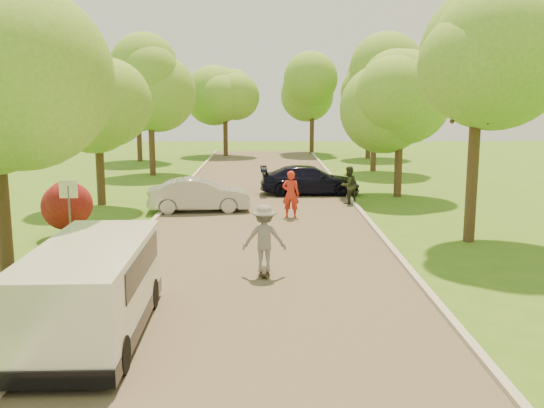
{
  "coord_description": "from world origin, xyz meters",
  "views": [
    {
      "loc": [
        0.18,
        -14.17,
        4.66
      ],
      "look_at": [
        0.38,
        4.73,
        1.3
      ],
      "focal_mm": 40.0,
      "sensor_mm": 36.0,
      "label": 1
    }
  ],
  "objects_px": {
    "dark_sedan": "(310,180)",
    "longboard": "(264,272)",
    "street_sign": "(69,200)",
    "minivan": "(92,289)",
    "skateboarder": "(264,238)",
    "person_striped": "(291,194)",
    "silver_sedan": "(199,195)",
    "person_olive": "(348,185)"
  },
  "relations": [
    {
      "from": "street_sign",
      "to": "silver_sedan",
      "type": "height_order",
      "value": "street_sign"
    },
    {
      "from": "dark_sedan",
      "to": "person_olive",
      "type": "bearing_deg",
      "value": -152.36
    },
    {
      "from": "minivan",
      "to": "street_sign",
      "type": "bearing_deg",
      "value": 109.37
    },
    {
      "from": "person_olive",
      "to": "dark_sedan",
      "type": "bearing_deg",
      "value": -96.79
    },
    {
      "from": "silver_sedan",
      "to": "person_striped",
      "type": "height_order",
      "value": "person_striped"
    },
    {
      "from": "longboard",
      "to": "dark_sedan",
      "type": "bearing_deg",
      "value": -98.43
    },
    {
      "from": "street_sign",
      "to": "dark_sedan",
      "type": "bearing_deg",
      "value": 52.94
    },
    {
      "from": "minivan",
      "to": "silver_sedan",
      "type": "relative_size",
      "value": 1.21
    },
    {
      "from": "dark_sedan",
      "to": "silver_sedan",
      "type": "bearing_deg",
      "value": 130.97
    },
    {
      "from": "silver_sedan",
      "to": "dark_sedan",
      "type": "relative_size",
      "value": 0.87
    },
    {
      "from": "silver_sedan",
      "to": "dark_sedan",
      "type": "bearing_deg",
      "value": -53.95
    },
    {
      "from": "dark_sedan",
      "to": "skateboarder",
      "type": "relative_size",
      "value": 2.68
    },
    {
      "from": "street_sign",
      "to": "silver_sedan",
      "type": "relative_size",
      "value": 0.53
    },
    {
      "from": "street_sign",
      "to": "longboard",
      "type": "xyz_separation_m",
      "value": [
        5.94,
        -2.74,
        -1.46
      ]
    },
    {
      "from": "dark_sedan",
      "to": "person_striped",
      "type": "bearing_deg",
      "value": 167.58
    },
    {
      "from": "street_sign",
      "to": "minivan",
      "type": "distance_m",
      "value": 7.35
    },
    {
      "from": "minivan",
      "to": "skateboarder",
      "type": "distance_m",
      "value": 5.29
    },
    {
      "from": "longboard",
      "to": "skateboarder",
      "type": "height_order",
      "value": "skateboarder"
    },
    {
      "from": "skateboarder",
      "to": "person_striped",
      "type": "bearing_deg",
      "value": -96.75
    },
    {
      "from": "street_sign",
      "to": "skateboarder",
      "type": "height_order",
      "value": "street_sign"
    },
    {
      "from": "dark_sedan",
      "to": "person_striped",
      "type": "xyz_separation_m",
      "value": [
        -1.15,
        -5.71,
        0.23
      ]
    },
    {
      "from": "silver_sedan",
      "to": "skateboarder",
      "type": "bearing_deg",
      "value": -169.44
    },
    {
      "from": "person_olive",
      "to": "street_sign",
      "type": "bearing_deg",
      "value": 4.27
    },
    {
      "from": "longboard",
      "to": "skateboarder",
      "type": "bearing_deg",
      "value": -0.0
    },
    {
      "from": "silver_sedan",
      "to": "dark_sedan",
      "type": "xyz_separation_m",
      "value": [
        4.86,
        4.38,
        0.01
      ]
    },
    {
      "from": "minivan",
      "to": "skateboarder",
      "type": "xyz_separation_m",
      "value": [
        3.34,
        4.1,
        0.03
      ]
    },
    {
      "from": "silver_sedan",
      "to": "person_striped",
      "type": "bearing_deg",
      "value": -115.78
    },
    {
      "from": "dark_sedan",
      "to": "skateboarder",
      "type": "height_order",
      "value": "skateboarder"
    },
    {
      "from": "dark_sedan",
      "to": "person_olive",
      "type": "xyz_separation_m",
      "value": [
        1.5,
        -2.74,
        0.14
      ]
    },
    {
      "from": "silver_sedan",
      "to": "street_sign",
      "type": "bearing_deg",
      "value": 146.98
    },
    {
      "from": "person_striped",
      "to": "minivan",
      "type": "bearing_deg",
      "value": 81.43
    },
    {
      "from": "longboard",
      "to": "skateboarder",
      "type": "relative_size",
      "value": 0.51
    },
    {
      "from": "minivan",
      "to": "person_striped",
      "type": "height_order",
      "value": "minivan"
    },
    {
      "from": "silver_sedan",
      "to": "person_olive",
      "type": "xyz_separation_m",
      "value": [
        6.36,
        1.64,
        0.16
      ]
    },
    {
      "from": "longboard",
      "to": "minivan",
      "type": "bearing_deg",
      "value": 51.54
    },
    {
      "from": "street_sign",
      "to": "person_striped",
      "type": "xyz_separation_m",
      "value": [
        6.95,
        5.01,
        -0.64
      ]
    },
    {
      "from": "dark_sedan",
      "to": "minivan",
      "type": "bearing_deg",
      "value": 161.57
    },
    {
      "from": "skateboarder",
      "to": "person_olive",
      "type": "relative_size",
      "value": 1.06
    },
    {
      "from": "longboard",
      "to": "person_striped",
      "type": "relative_size",
      "value": 0.5
    },
    {
      "from": "minivan",
      "to": "person_olive",
      "type": "relative_size",
      "value": 3.0
    },
    {
      "from": "silver_sedan",
      "to": "skateboarder",
      "type": "height_order",
      "value": "skateboarder"
    },
    {
      "from": "dark_sedan",
      "to": "longboard",
      "type": "relative_size",
      "value": 5.21
    }
  ]
}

